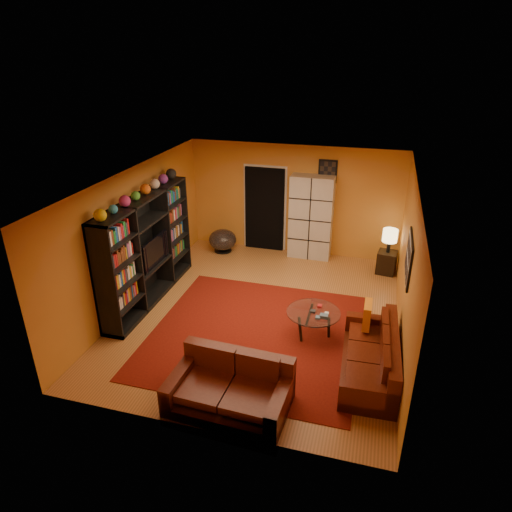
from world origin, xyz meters
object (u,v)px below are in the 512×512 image
(tv, at_px, (151,251))
(sofa, at_px, (375,357))
(bowl_chair, at_px, (223,240))
(loveseat, at_px, (231,387))
(coffee_table, at_px, (313,314))
(side_table, at_px, (386,262))
(table_lamp, at_px, (390,236))
(storage_cabinet, at_px, (311,217))
(entertainment_unit, at_px, (147,249))

(tv, height_order, sofa, tv)
(bowl_chair, bearing_deg, loveseat, -69.34)
(coffee_table, distance_m, side_table, 3.08)
(tv, height_order, coffee_table, tv)
(sofa, relative_size, table_lamp, 3.75)
(bowl_chair, distance_m, side_table, 3.89)
(tv, height_order, table_lamp, tv)
(coffee_table, height_order, bowl_chair, bowl_chair)
(coffee_table, xyz_separation_m, side_table, (1.19, 2.84, -0.17))
(tv, height_order, side_table, tv)
(sofa, height_order, loveseat, same)
(storage_cabinet, xyz_separation_m, bowl_chair, (-2.09, -0.30, -0.69))
(sofa, relative_size, coffee_table, 2.15)
(table_lamp, bearing_deg, storage_cabinet, 166.86)
(storage_cabinet, bearing_deg, sofa, -66.79)
(sofa, relative_size, loveseat, 1.17)
(tv, relative_size, storage_cabinet, 0.50)
(tv, distance_m, coffee_table, 3.37)
(loveseat, bearing_deg, bowl_chair, 23.46)
(coffee_table, bearing_deg, loveseat, -113.30)
(side_table, bearing_deg, loveseat, -112.98)
(loveseat, relative_size, table_lamp, 3.21)
(sofa, xyz_separation_m, bowl_chair, (-3.77, 3.71, 0.01))
(bowl_chair, bearing_deg, sofa, -44.55)
(entertainment_unit, distance_m, table_lamp, 5.12)
(entertainment_unit, bearing_deg, coffee_table, -7.81)
(tv, relative_size, bowl_chair, 1.45)
(coffee_table, bearing_deg, sofa, -34.98)
(coffee_table, relative_size, storage_cabinet, 0.47)
(loveseat, height_order, coffee_table, loveseat)
(entertainment_unit, distance_m, loveseat, 3.55)
(storage_cabinet, distance_m, bowl_chair, 2.22)
(side_table, bearing_deg, coffee_table, -112.75)
(side_table, bearing_deg, bowl_chair, 178.25)
(tv, bearing_deg, table_lamp, -62.49)
(tv, relative_size, sofa, 0.49)
(loveseat, xyz_separation_m, table_lamp, (2.03, 4.79, 0.60))
(coffee_table, xyz_separation_m, table_lamp, (1.19, 2.84, 0.46))
(bowl_chair, bearing_deg, entertainment_unit, -104.38)
(entertainment_unit, relative_size, table_lamp, 5.64)
(storage_cabinet, bearing_deg, tv, -133.76)
(loveseat, xyz_separation_m, coffee_table, (0.84, 1.95, 0.14))
(coffee_table, bearing_deg, storage_cabinet, 100.48)
(tv, bearing_deg, loveseat, -135.24)
(sofa, bearing_deg, coffee_table, 142.77)
(side_table, bearing_deg, sofa, -91.89)
(side_table, bearing_deg, storage_cabinet, 166.86)
(entertainment_unit, bearing_deg, bowl_chair, 75.62)
(coffee_table, distance_m, bowl_chair, 4.00)
(tv, xyz_separation_m, storage_cabinet, (2.68, 2.75, -0.02))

